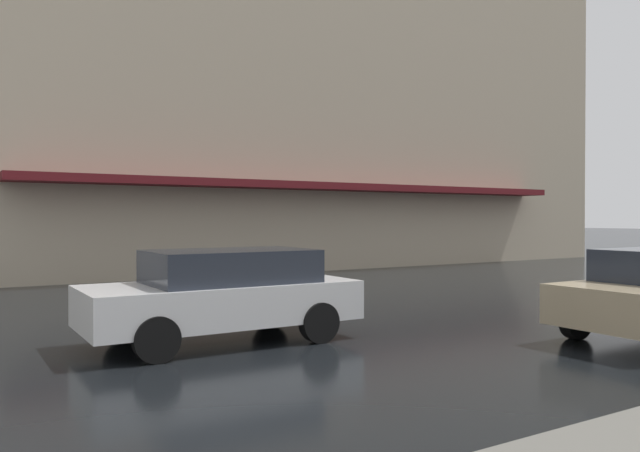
# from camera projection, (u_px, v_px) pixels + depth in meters

# --- Properties ---
(car_white) EXTENTS (1.85, 4.10, 1.41)m
(car_white) POSITION_uv_depth(u_px,v_px,m) (224.00, 293.00, 9.46)
(car_white) COLOR silver
(car_white) RESTS_ON ground_plane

